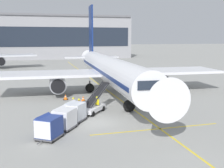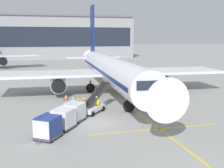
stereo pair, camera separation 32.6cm
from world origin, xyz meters
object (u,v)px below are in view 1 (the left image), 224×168
Objects in this scene: baggage_cart_third at (48,127)px; ground_crew_marshaller at (97,103)px; baggage_cart_second at (64,118)px; safety_cone_engine_keepout at (66,97)px; ground_crew_by_loader at (79,106)px; ground_crew_by_carts at (73,104)px; parked_airplane at (109,69)px; belt_loader at (93,105)px; safety_cone_wingtip at (83,99)px; baggage_cart_lead at (75,111)px.

ground_crew_marshaller is (5.38, 6.77, -0.00)m from baggage_cart_third.
safety_cone_engine_keepout is at bearing 83.49° from baggage_cart_second.
ground_crew_by_loader is 7.65m from safety_cone_engine_keepout.
ground_crew_by_carts is at bearing 67.38° from baggage_cart_third.
baggage_cart_third is at bearing -112.62° from ground_crew_by_carts.
parked_airplane is 24.37× the size of ground_crew_by_loader.
baggage_cart_second is 5.03m from ground_crew_by_carts.
belt_loader reaches higher than ground_crew_by_carts.
safety_cone_wingtip is (-0.19, 5.12, -0.49)m from belt_loader.
baggage_cart_lead is 8.14m from safety_cone_wingtip.
parked_airplane reaches higher than baggage_cart_lead.
safety_cone_wingtip is (2.12, 7.84, -0.63)m from baggage_cart_lead.
ground_crew_by_carts reaches higher than safety_cone_engine_keepout.
parked_airplane is at bearing 24.70° from safety_cone_engine_keepout.
ground_crew_by_carts is at bearing 85.00° from baggage_cart_lead.
belt_loader is at bearing -72.50° from safety_cone_engine_keepout.
baggage_cart_lead is at bearing -95.00° from ground_crew_by_carts.
parked_airplane is at bearing 61.02° from baggage_cart_third.
belt_loader is 5.15m from safety_cone_wingtip.
baggage_cart_third is 7.06m from ground_crew_by_loader.
baggage_cart_third is 12.89m from safety_cone_wingtip.
ground_crew_marshaller is (3.96, 4.68, -0.00)m from baggage_cart_second.
safety_cone_engine_keepout is (-2.62, 7.03, -0.65)m from ground_crew_marshaller.
ground_crew_by_loader is 1.00× the size of ground_crew_marshaller.
baggage_cart_lead is at bearing -130.41° from belt_loader.
baggage_cart_second is at bearing -120.90° from baggage_cart_lead.
ground_crew_by_carts is 2.50m from ground_crew_marshaller.
safety_cone_wingtip is (3.33, 9.87, -0.63)m from baggage_cart_second.
baggage_cart_lead is 4.90m from baggage_cart_third.
parked_airplane is at bearing 61.80° from baggage_cart_second.
baggage_cart_third is 1.54× the size of ground_crew_by_loader.
baggage_cart_third is 1.54× the size of ground_crew_by_carts.
ground_crew_by_loader is (0.73, 2.07, -0.00)m from baggage_cart_lead.
baggage_cart_lead is (-2.31, -2.71, 0.14)m from belt_loader.
baggage_cart_third is at bearing -118.98° from parked_airplane.
parked_airplane is 24.37× the size of ground_crew_by_carts.
baggage_cart_second reaches higher than ground_crew_by_carts.
baggage_cart_second is (-7.90, -14.72, -2.43)m from parked_airplane.
ground_crew_marshaller is at bearing -69.54° from safety_cone_engine_keepout.
belt_loader is 5.92m from baggage_cart_second.
safety_cone_wingtip is (-0.62, 5.20, -0.63)m from ground_crew_marshaller.
ground_crew_by_carts is (2.88, 6.91, -0.00)m from baggage_cart_third.
ground_crew_by_loader is 1.00× the size of ground_crew_by_carts.
safety_cone_engine_keepout is at bearing 94.63° from ground_crew_by_loader.
safety_cone_wingtip is at bearing 76.52° from ground_crew_by_loader.
ground_crew_by_loader is at bearing 64.58° from baggage_cart_second.
baggage_cart_second is at bearing -126.61° from belt_loader.
baggage_cart_third is at bearing -125.85° from belt_loader.
baggage_cart_third reaches higher than ground_crew_by_loader.
baggage_cart_third is at bearing -124.09° from baggage_cart_second.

